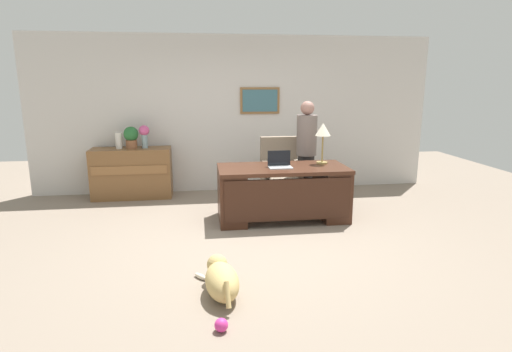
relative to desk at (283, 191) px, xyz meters
name	(u,v)px	position (x,y,z in m)	size (l,w,h in m)	color
ground_plane	(254,241)	(-0.51, -0.77, -0.41)	(12.00, 12.00, 0.00)	gray
back_wall	(235,114)	(-0.50, 1.83, 0.94)	(7.00, 0.16, 2.70)	silver
desk	(283,191)	(0.00, 0.00, 0.00)	(1.80, 0.85, 0.76)	#422316
credenza	(132,173)	(-2.28, 1.48, 0.01)	(1.30, 0.50, 0.84)	brown
armchair	(281,173)	(0.14, 0.89, 0.06)	(0.60, 0.59, 1.04)	gray
person_standing	(306,152)	(0.53, 0.79, 0.42)	(0.32, 0.32, 1.62)	#262323
dog_lying	(221,279)	(-0.98, -2.05, -0.26)	(0.36, 0.74, 0.30)	tan
laptop	(280,163)	(-0.05, 0.00, 0.40)	(0.32, 0.22, 0.22)	#B2B5BA
desk_lamp	(323,132)	(0.61, 0.19, 0.80)	(0.22, 0.22, 0.58)	#9E8447
vase_with_flowers	(144,134)	(-2.04, 1.48, 0.66)	(0.17, 0.17, 0.38)	#85A0A7
vase_empty	(119,141)	(-2.45, 1.48, 0.56)	(0.11, 0.11, 0.26)	silver
potted_plant	(131,136)	(-2.25, 1.48, 0.62)	(0.24, 0.24, 0.36)	brown
dog_toy_ball	(221,325)	(-1.02, -2.63, -0.36)	(0.11, 0.11, 0.11)	#D8338C
dog_toy_bone	(201,276)	(-1.17, -1.70, -0.39)	(0.18, 0.05, 0.05)	beige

